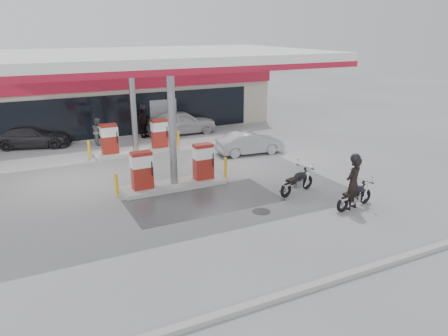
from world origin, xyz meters
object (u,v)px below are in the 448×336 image
at_px(main_motorcycle, 355,196).
at_px(parked_car_left, 32,137).
at_px(attendant, 98,131).
at_px(pump_island_near, 174,172).
at_px(parked_motorcycle, 297,182).
at_px(biker_walking, 143,122).
at_px(biker_main, 353,183).
at_px(hatchback_silver, 250,143).
at_px(pump_island_far, 135,141).
at_px(sedan_white, 181,122).

bearing_deg(main_motorcycle, parked_car_left, 113.84).
bearing_deg(attendant, pump_island_near, -174.74).
height_order(pump_island_near, main_motorcycle, pump_island_near).
xyz_separation_m(parked_motorcycle, biker_walking, (-2.92, 12.29, 0.51)).
relative_size(pump_island_near, attendant, 3.20).
bearing_deg(biker_walking, biker_main, -107.71).
height_order(pump_island_near, parked_motorcycle, pump_island_near).
distance_m(pump_island_near, hatchback_silver, 6.39).
xyz_separation_m(pump_island_near, biker_main, (5.24, -5.29, 0.32)).
height_order(pump_island_near, pump_island_far, same).
relative_size(sedan_white, attendant, 2.82).
distance_m(main_motorcycle, parked_motorcycle, 2.50).
bearing_deg(pump_island_near, attendant, 99.41).
distance_m(pump_island_far, biker_walking, 3.62).
bearing_deg(biker_main, pump_island_near, -63.98).
bearing_deg(main_motorcycle, parked_motorcycle, 104.42).
bearing_deg(parked_motorcycle, main_motorcycle, -81.41).
bearing_deg(hatchback_silver, biker_main, -176.18).
distance_m(pump_island_near, attendant, 8.92).
distance_m(pump_island_far, sedan_white, 5.09).
distance_m(biker_main, sedan_white, 14.55).
height_order(pump_island_far, main_motorcycle, pump_island_far).
bearing_deg(main_motorcycle, pump_island_near, 125.42).
height_order(main_motorcycle, biker_main, biker_main).
height_order(pump_island_near, biker_main, biker_main).
bearing_deg(parked_car_left, biker_main, -129.31).
bearing_deg(attendant, biker_main, -158.74).
relative_size(pump_island_near, hatchback_silver, 1.40).
height_order(parked_motorcycle, biker_walking, biker_walking).
xyz_separation_m(pump_island_near, sedan_white, (3.96, 9.20, 0.06)).
xyz_separation_m(main_motorcycle, parked_car_left, (-10.43, 15.25, 0.17)).
bearing_deg(attendant, pump_island_far, -156.64).
bearing_deg(parked_car_left, main_motorcycle, -128.75).
distance_m(pump_island_near, pump_island_far, 6.00).
bearing_deg(attendant, main_motorcycle, -158.05).
bearing_deg(parked_motorcycle, biker_main, -85.80).
distance_m(biker_main, hatchback_silver, 8.42).
bearing_deg(sedan_white, parked_car_left, 87.21).
bearing_deg(pump_island_near, biker_walking, 81.11).
relative_size(hatchback_silver, parked_car_left, 0.85).
height_order(sedan_white, hatchback_silver, sedan_white).
bearing_deg(pump_island_far, main_motorcycle, -64.25).
relative_size(attendant, parked_car_left, 0.37).
distance_m(sedan_white, parked_car_left, 8.99).
relative_size(biker_main, parked_motorcycle, 1.02).
distance_m(pump_island_near, parked_motorcycle, 5.30).
xyz_separation_m(biker_main, hatchback_silver, (0.35, 8.40, -0.43)).
bearing_deg(attendant, hatchback_silver, -133.12).
xyz_separation_m(parked_motorcycle, sedan_white, (-0.41, 12.18, 0.30)).
relative_size(main_motorcycle, parked_car_left, 0.46).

